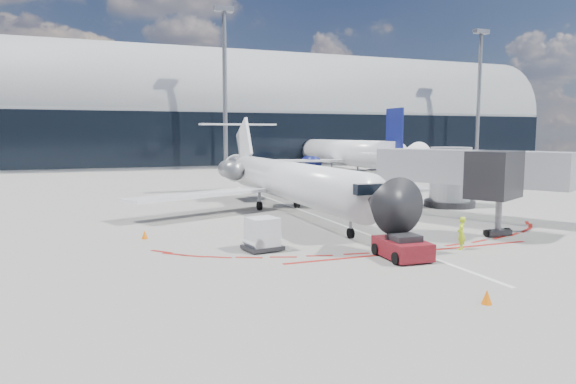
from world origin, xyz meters
name	(u,v)px	position (x,y,z in m)	size (l,w,h in m)	color
ground	(320,217)	(0.00, 0.00, 0.00)	(260.00, 260.00, 0.00)	slate
apron_centerline	(309,213)	(0.00, 2.00, 0.01)	(0.25, 40.00, 0.01)	silver
apron_stop_bar	(415,252)	(0.00, -11.50, 0.01)	(14.00, 0.25, 0.01)	maroon
terminal_building	(177,120)	(0.00, 64.97, 8.52)	(150.00, 24.15, 24.00)	#95989A
jet_bridge	(463,174)	(9.79, -3.01, 3.01)	(10.03, 15.20, 4.90)	#92949A
light_mast_centre	(225,92)	(5.00, 48.00, 12.50)	(0.70, 0.70, 25.00)	slate
light_mast_east	(479,99)	(55.00, 48.00, 12.50)	(0.70, 0.70, 25.00)	slate
regional_jet	(284,179)	(-1.44, 3.37, 2.47)	(23.92, 29.50, 7.39)	white
pushback_tug	(402,248)	(-1.36, -12.45, 0.52)	(2.07, 4.59, 1.18)	#600D14
ramp_worker	(461,233)	(2.46, -11.91, 0.84)	(0.62, 0.40, 1.69)	#BDE017
uld_container	(262,234)	(-7.02, -8.53, 0.83)	(2.02, 1.80, 1.67)	black
safety_cone_left	(145,235)	(-12.31, -3.48, 0.24)	(0.35, 0.35, 0.49)	#FF6C05
safety_cone_right	(487,297)	(-2.30, -19.09, 0.25)	(0.37, 0.37, 0.51)	#FF6C05
bg_airliner_1	(342,135)	(22.26, 40.94, 5.75)	(35.57, 37.67, 11.51)	white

